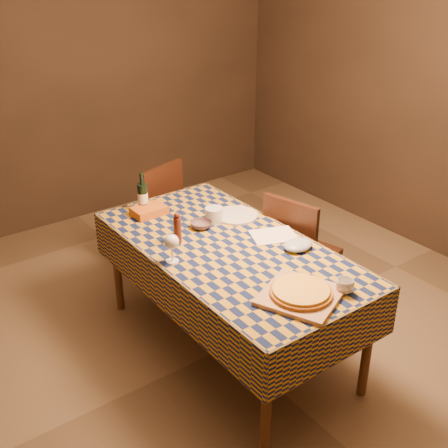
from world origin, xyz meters
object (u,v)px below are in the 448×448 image
(chair_far, at_px, (154,211))
(chair_right, at_px, (297,249))
(bowl, at_px, (201,225))
(pizza, at_px, (301,291))
(dining_table, at_px, (229,257))
(cutting_board, at_px, (301,296))
(white_plate, at_px, (236,215))
(wine_bottle, at_px, (143,197))

(chair_far, height_order, chair_right, same)
(bowl, bearing_deg, chair_far, 81.46)
(pizza, height_order, bowl, pizza)
(pizza, bearing_deg, dining_table, 87.01)
(cutting_board, height_order, white_plate, cutting_board)
(dining_table, height_order, bowl, bowl)
(pizza, bearing_deg, white_plate, 71.68)
(white_plate, xyz_separation_m, chair_far, (-0.16, 0.88, -0.26))
(chair_far, bearing_deg, pizza, -95.19)
(pizza, bearing_deg, wine_bottle, 95.53)
(pizza, xyz_separation_m, wine_bottle, (-0.14, 1.43, 0.07))
(dining_table, distance_m, bowl, 0.32)
(white_plate, bearing_deg, chair_right, -37.29)
(dining_table, xyz_separation_m, wine_bottle, (-0.17, 0.76, 0.18))
(wine_bottle, relative_size, chair_far, 0.30)
(cutting_board, xyz_separation_m, wine_bottle, (-0.14, 1.43, 0.09))
(wine_bottle, xyz_separation_m, white_plate, (0.46, -0.45, -0.10))
(pizza, height_order, wine_bottle, wine_bottle)
(wine_bottle, bearing_deg, chair_far, 54.15)
(chair_far, relative_size, chair_right, 1.00)
(dining_table, xyz_separation_m, cutting_board, (-0.04, -0.67, 0.09))
(pizza, xyz_separation_m, bowl, (0.04, 0.98, -0.02))
(pizza, relative_size, wine_bottle, 1.49)
(dining_table, height_order, chair_right, chair_right)
(dining_table, height_order, chair_far, chair_far)
(cutting_board, height_order, pizza, pizza)
(dining_table, distance_m, chair_right, 0.65)
(bowl, xyz_separation_m, white_plate, (0.29, 0.00, -0.01))
(wine_bottle, bearing_deg, pizza, -84.47)
(dining_table, relative_size, pizza, 4.42)
(dining_table, bearing_deg, cutting_board, -92.99)
(dining_table, relative_size, bowl, 13.22)
(chair_right, bearing_deg, chair_far, 113.61)
(white_plate, bearing_deg, pizza, -108.32)
(chair_far, bearing_deg, dining_table, -96.44)
(pizza, xyz_separation_m, chair_far, (0.17, 1.85, -0.29))
(chair_far, bearing_deg, cutting_board, -95.19)
(cutting_board, relative_size, pizza, 0.91)
(dining_table, bearing_deg, bowl, 89.71)
(cutting_board, relative_size, chair_right, 0.41)
(white_plate, bearing_deg, bowl, -179.71)
(chair_far, bearing_deg, wine_bottle, -125.85)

